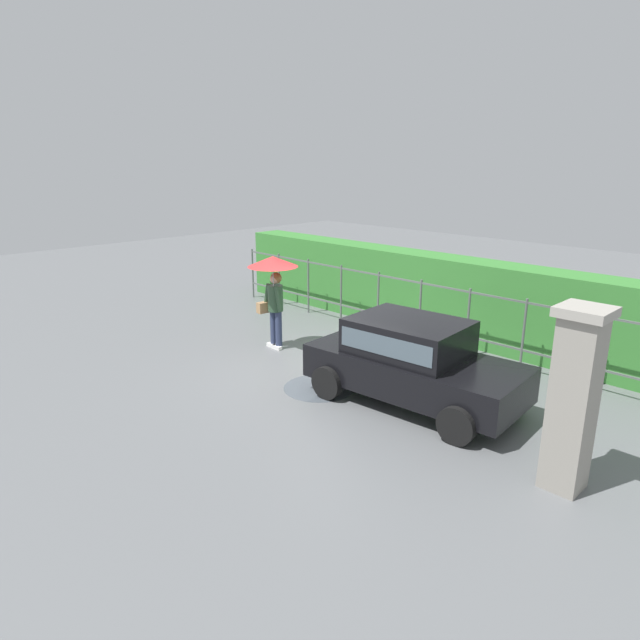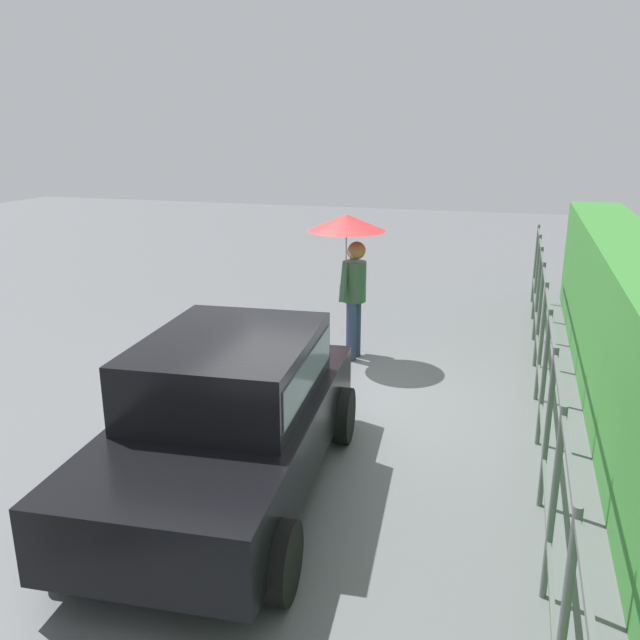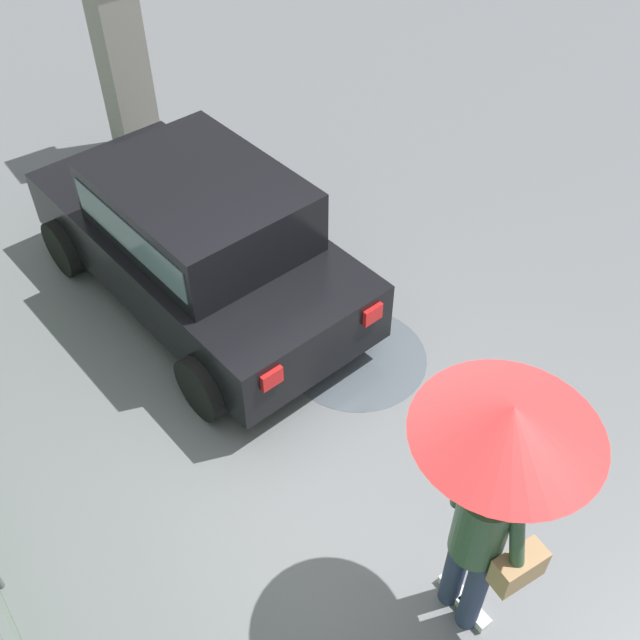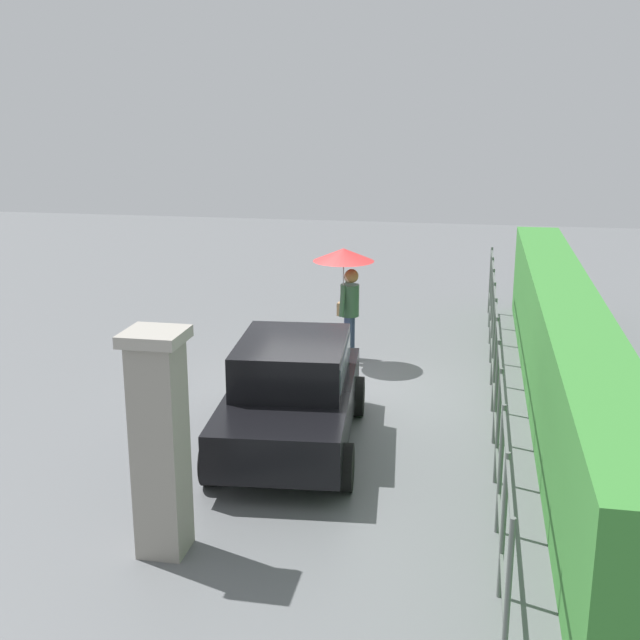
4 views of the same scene
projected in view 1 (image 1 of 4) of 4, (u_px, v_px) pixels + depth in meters
The scene contains 7 objects.
ground_plane at pixel (334, 370), 11.12m from camera, with size 40.00×40.00×0.00m, color slate.
car at pixel (412, 358), 9.43m from camera, with size 3.85×2.12×1.48m.
pedestrian at pixel (273, 278), 11.90m from camera, with size 1.09×1.09×2.11m.
gate_pillar at pixel (574, 399), 6.80m from camera, with size 0.60×0.60×2.42m.
fence_section at pixel (420, 309), 12.50m from camera, with size 12.42×0.05×1.50m.
hedge_row at pixel (445, 296), 13.13m from camera, with size 13.37×0.90×1.90m, color #387F33.
puddle_near at pixel (319, 388), 10.23m from camera, with size 1.33×1.33×0.00m, color #4C545B.
Camera 1 is at (7.21, -7.48, 4.09)m, focal length 30.84 mm.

